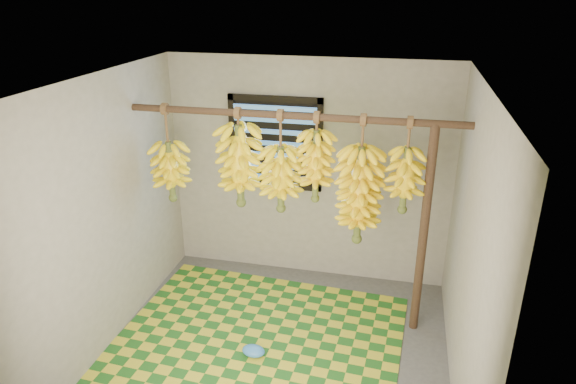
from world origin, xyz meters
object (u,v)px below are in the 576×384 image
(plastic_bag, at_px, (253,351))
(banana_bunch_a, at_px, (171,171))
(banana_bunch_c, at_px, (281,179))
(woven_mat, at_px, (259,338))
(banana_bunch_e, at_px, (359,195))
(banana_bunch_b, at_px, (240,166))
(banana_bunch_f, at_px, (405,180))
(support_post, at_px, (423,234))
(banana_bunch_d, at_px, (316,166))

(plastic_bag, relative_size, banana_bunch_a, 0.22)
(banana_bunch_c, bearing_deg, woven_mat, -100.70)
(banana_bunch_a, relative_size, banana_bunch_e, 0.80)
(banana_bunch_b, height_order, banana_bunch_f, same)
(woven_mat, distance_m, banana_bunch_a, 1.78)
(support_post, relative_size, banana_bunch_a, 2.11)
(woven_mat, bearing_deg, banana_bunch_e, 31.94)
(banana_bunch_b, bearing_deg, banana_bunch_c, -0.00)
(banana_bunch_a, bearing_deg, banana_bunch_e, 0.00)
(banana_bunch_d, bearing_deg, woven_mat, -129.42)
(woven_mat, height_order, banana_bunch_f, banana_bunch_f)
(banana_bunch_b, xyz_separation_m, banana_bunch_e, (1.10, 0.00, -0.19))
(woven_mat, distance_m, banana_bunch_e, 1.62)
(banana_bunch_c, relative_size, banana_bunch_d, 1.16)
(plastic_bag, relative_size, banana_bunch_f, 0.25)
(plastic_bag, xyz_separation_m, banana_bunch_c, (0.08, 0.74, 1.36))
(banana_bunch_f, bearing_deg, banana_bunch_d, -180.00)
(banana_bunch_d, height_order, banana_bunch_f, same)
(woven_mat, height_order, banana_bunch_b, banana_bunch_b)
(banana_bunch_a, height_order, banana_bunch_e, same)
(support_post, relative_size, woven_mat, 0.78)
(banana_bunch_c, bearing_deg, banana_bunch_e, 0.00)
(banana_bunch_c, relative_size, banana_bunch_e, 0.80)
(woven_mat, relative_size, banana_bunch_c, 2.70)
(plastic_bag, height_order, banana_bunch_d, banana_bunch_d)
(support_post, distance_m, banana_bunch_a, 2.42)
(banana_bunch_f, bearing_deg, banana_bunch_e, 180.00)
(banana_bunch_b, xyz_separation_m, banana_bunch_d, (0.71, -0.00, 0.05))
(banana_bunch_b, distance_m, banana_bunch_f, 1.48)
(banana_bunch_f, bearing_deg, woven_mat, -157.04)
(banana_bunch_f, bearing_deg, banana_bunch_c, -180.00)
(woven_mat, xyz_separation_m, banana_bunch_a, (-0.99, 0.51, 1.39))
(woven_mat, xyz_separation_m, plastic_bag, (0.02, -0.24, 0.05))
(banana_bunch_a, distance_m, banana_bunch_e, 1.80)
(plastic_bag, relative_size, banana_bunch_d, 0.26)
(support_post, bearing_deg, banana_bunch_e, 180.00)
(support_post, distance_m, plastic_bag, 1.83)
(banana_bunch_a, relative_size, banana_bunch_f, 1.11)
(woven_mat, bearing_deg, banana_bunch_d, 50.58)
(woven_mat, relative_size, banana_bunch_b, 2.76)
(banana_bunch_f, bearing_deg, banana_bunch_b, 180.00)
(banana_bunch_a, distance_m, banana_bunch_b, 0.70)
(banana_bunch_d, xyz_separation_m, banana_bunch_e, (0.40, 0.00, -0.25))
(banana_bunch_c, xyz_separation_m, banana_bunch_d, (0.32, 0.00, 0.15))
(banana_bunch_c, bearing_deg, banana_bunch_b, 180.00)
(banana_bunch_a, height_order, banana_bunch_b, same)
(banana_bunch_b, distance_m, banana_bunch_e, 1.12)
(banana_bunch_c, height_order, banana_bunch_e, same)
(banana_bunch_b, relative_size, banana_bunch_f, 1.09)
(banana_bunch_d, bearing_deg, banana_bunch_e, 0.00)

